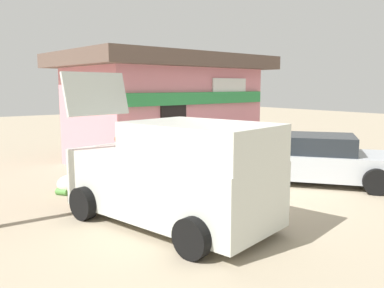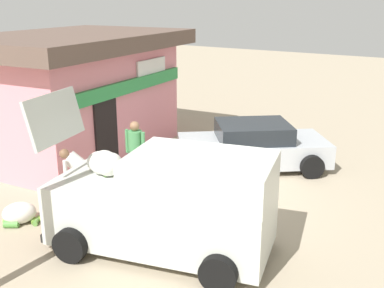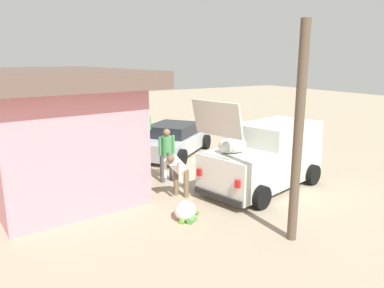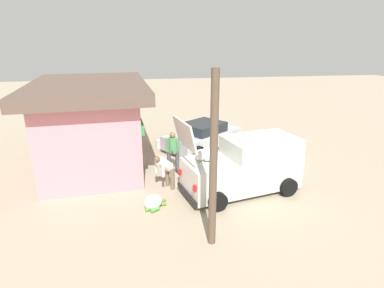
{
  "view_description": "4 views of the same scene",
  "coord_description": "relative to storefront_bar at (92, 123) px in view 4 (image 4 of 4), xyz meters",
  "views": [
    {
      "loc": [
        -6.19,
        -6.34,
        2.52
      ],
      "look_at": [
        -0.43,
        1.6,
        1.12
      ],
      "focal_mm": 37.82,
      "sensor_mm": 36.0,
      "label": 1
    },
    {
      "loc": [
        -8.49,
        -4.82,
        4.52
      ],
      "look_at": [
        0.16,
        0.65,
        1.26
      ],
      "focal_mm": 43.4,
      "sensor_mm": 36.0,
      "label": 2
    },
    {
      "loc": [
        -10.24,
        7.04,
        3.85
      ],
      "look_at": [
        0.04,
        0.89,
        1.03
      ],
      "focal_mm": 34.24,
      "sensor_mm": 36.0,
      "label": 3
    },
    {
      "loc": [
        -12.23,
        3.03,
        5.26
      ],
      "look_at": [
        0.02,
        1.18,
        1.08
      ],
      "focal_mm": 29.92,
      "sensor_mm": 36.0,
      "label": 4
    }
  ],
  "objects": [
    {
      "name": "delivery_van",
      "position": [
        -3.27,
        -5.55,
        -0.89
      ],
      "size": [
        2.8,
        4.51,
        2.82
      ],
      "color": "silver",
      "rests_on": "ground_plane"
    },
    {
      "name": "paint_bucket",
      "position": [
        1.86,
        -2.8,
        -1.66
      ],
      "size": [
        0.32,
        0.32,
        0.38
      ],
      "primitive_type": "cylinder",
      "color": "silver",
      "rests_on": "ground_plane"
    },
    {
      "name": "utility_pole",
      "position": [
        -6.12,
        -3.78,
        0.45
      ],
      "size": [
        0.2,
        0.2,
        4.59
      ],
      "primitive_type": "cylinder",
      "color": "brown",
      "rests_on": "ground_plane"
    },
    {
      "name": "unloaded_banana_pile",
      "position": [
        -4.05,
        -2.31,
        -1.64
      ],
      "size": [
        0.86,
        0.86,
        0.45
      ],
      "color": "silver",
      "rests_on": "ground_plane"
    },
    {
      "name": "customer_bending",
      "position": [
        -2.74,
        -2.8,
        -1.03
      ],
      "size": [
        0.69,
        0.74,
        1.34
      ],
      "color": "#726047",
      "rests_on": "ground_plane"
    },
    {
      "name": "storefront_bar",
      "position": [
        0.0,
        0.0,
        0.0
      ],
      "size": [
        7.03,
        5.07,
        3.53
      ],
      "color": "pink",
      "rests_on": "ground_plane"
    },
    {
      "name": "parked_sedan",
      "position": [
        1.6,
        -4.96,
        -1.25
      ],
      "size": [
        3.88,
        4.27,
        1.26
      ],
      "color": "#B2B7BC",
      "rests_on": "ground_plane"
    },
    {
      "name": "ground_plane",
      "position": [
        -1.03,
        -5.2,
        -1.85
      ],
      "size": [
        60.0,
        60.0,
        0.0
      ],
      "primitive_type": "plane",
      "color": "tan"
    },
    {
      "name": "vendor_standing",
      "position": [
        -1.3,
        -3.21,
        -0.86
      ],
      "size": [
        0.35,
        0.57,
        1.71
      ],
      "color": "#4C4C51",
      "rests_on": "ground_plane"
    }
  ]
}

